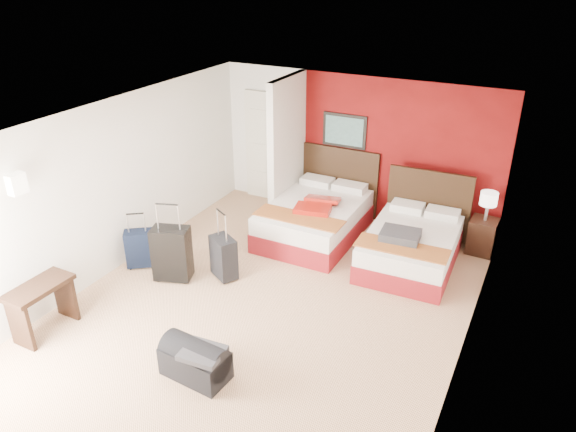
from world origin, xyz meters
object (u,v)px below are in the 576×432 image
Objects in this scene: suitcase_navy at (140,250)px; duffel_bag at (195,362)px; suitcase_black at (172,255)px; desk at (43,309)px; bed_right at (410,248)px; red_suitcase_open at (318,205)px; nightstand at (482,236)px; suitcase_charcoal at (224,259)px; bed_left at (314,220)px; table_lamp at (487,206)px.

suitcase_navy is 2.65m from duffel_bag.
suitcase_black is 1.82m from desk.
bed_right is 1.61m from red_suitcase_open.
duffel_bag is (-2.37, -4.33, -0.09)m from nightstand.
suitcase_charcoal is at bearing 58.62° from desk.
suitcase_black is 1.04× the size of duffel_bag.
bed_left is 4.27× the size of table_lamp.
duffel_bag is at bearing -72.27° from suitcase_navy.
table_lamp is (0.90, 0.88, 0.52)m from bed_right.
bed_right is 3.93× the size of table_lamp.
table_lamp is at bearing 17.11° from suitcase_black.
duffel_bag is at bearing -86.58° from bed_left.
desk is at bearing -132.23° from nightstand.
suitcase_black is at bearing -120.84° from bed_left.
suitcase_navy is at bearing 147.93° from duffel_bag.
suitcase_black is (-1.28, -2.11, 0.09)m from bed_left.
bed_left is at bearing 39.69° from suitcase_black.
table_lamp is 0.57× the size of desk.
suitcase_charcoal is at bearing -22.54° from suitcase_navy.
suitcase_black is at bearing 69.56° from desk.
bed_left is 1.09× the size of bed_right.
suitcase_charcoal is at bearing -109.81° from bed_left.
nightstand is (0.90, 0.88, 0.01)m from bed_right.
bed_right is at bearing 64.26° from suitcase_charcoal.
bed_right is 1.26m from nightstand.
suitcase_charcoal reaches higher than bed_left.
bed_right reaches higher than duffel_bag.
suitcase_charcoal is at bearing -125.88° from red_suitcase_open.
suitcase_charcoal reaches higher than bed_right.
red_suitcase_open is at bearing -161.86° from table_lamp.
nightstand is 1.01× the size of suitcase_navy.
red_suitcase_open is 4.24m from desk.
nightstand is 5.28m from suitcase_navy.
duffel_bag is (2.13, -1.58, -0.09)m from suitcase_navy.
suitcase_black is (-2.94, -1.94, 0.12)m from bed_right.
table_lamp is at bearing 15.77° from bed_left.
bed_left is 0.37m from red_suitcase_open.
table_lamp is 6.39m from desk.
table_lamp is at bearing 45.82° from desk.
duffel_bag is at bearing 5.56° from desk.
red_suitcase_open is 3.56m from duffel_bag.
suitcase_charcoal is 0.76× the size of desk.
table_lamp is 0.59× the size of suitcase_black.
duffel_bag is at bearing -65.05° from suitcase_black.
duffel_bag is at bearing -116.01° from nightstand.
suitcase_navy is (-0.66, 0.06, -0.11)m from suitcase_black.
bed_left is 3.55× the size of suitcase_navy.
table_lamp reaches higher than bed_right.
bed_left is at bearing 10.93° from suitcase_navy.
suitcase_black is at bearing -40.80° from suitcase_navy.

